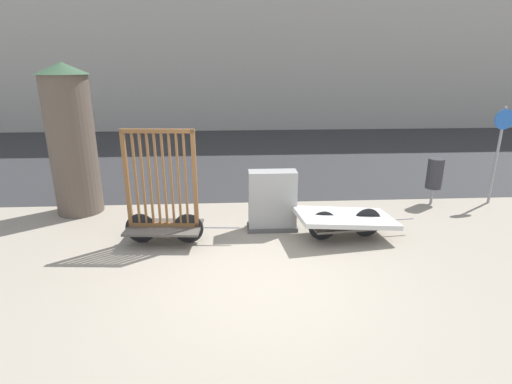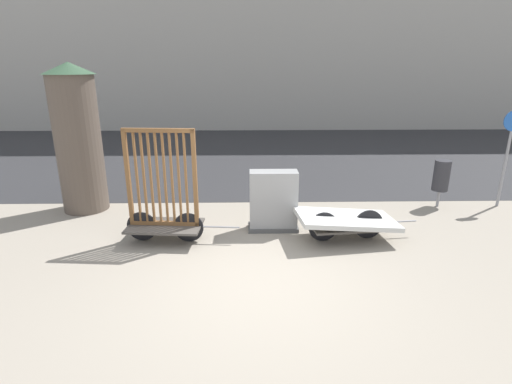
{
  "view_description": "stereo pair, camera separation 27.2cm",
  "coord_description": "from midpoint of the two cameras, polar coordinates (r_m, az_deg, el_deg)",
  "views": [
    {
      "loc": [
        -0.41,
        -5.22,
        3.12
      ],
      "look_at": [
        0.0,
        1.51,
        0.93
      ],
      "focal_mm": 28.0,
      "sensor_mm": 36.0,
      "label": 1
    },
    {
      "loc": [
        -0.13,
        -5.23,
        3.12
      ],
      "look_at": [
        0.0,
        1.51,
        0.93
      ],
      "focal_mm": 28.0,
      "sensor_mm": 36.0,
      "label": 2
    }
  ],
  "objects": [
    {
      "name": "trash_bin",
      "position": [
        9.86,
        25.69,
        2.09
      ],
      "size": [
        0.35,
        0.35,
        1.07
      ],
      "color": "gray",
      "rests_on": "ground_plane"
    },
    {
      "name": "utility_cabinet",
      "position": [
        7.7,
        3.51,
        -1.59
      ],
      "size": [
        0.97,
        0.42,
        1.18
      ],
      "color": "#4C4C4C",
      "rests_on": "ground_plane"
    },
    {
      "name": "sign_post",
      "position": [
        10.42,
        33.04,
        5.51
      ],
      "size": [
        0.45,
        0.06,
        2.22
      ],
      "color": "gray",
      "rests_on": "ground_plane"
    },
    {
      "name": "road_strip",
      "position": [
        14.42,
        -0.04,
        5.49
      ],
      "size": [
        56.0,
        10.5,
        0.01
      ],
      "color": "#2D2D30",
      "rests_on": "ground_plane"
    },
    {
      "name": "ground_plane",
      "position": [
        6.09,
        1.6,
        -12.86
      ],
      "size": [
        60.0,
        60.0,
        0.0
      ],
      "primitive_type": "plane",
      "color": "gray"
    },
    {
      "name": "advertising_column",
      "position": [
        9.29,
        -23.34,
        7.09
      ],
      "size": [
        1.06,
        1.06,
        3.14
      ],
      "color": "brown",
      "rests_on": "ground_plane"
    },
    {
      "name": "bike_cart_with_mattress",
      "position": [
        7.53,
        13.84,
        -4.02
      ],
      "size": [
        2.31,
        1.13,
        0.55
      ],
      "rotation": [
        0.0,
        0.0,
        0.11
      ],
      "color": "#4C4742",
      "rests_on": "ground_plane"
    },
    {
      "name": "bike_cart_with_bedframe",
      "position": [
        7.29,
        -12.01,
        -1.79
      ],
      "size": [
        2.06,
        0.86,
        2.07
      ],
      "rotation": [
        0.0,
        0.0,
        -0.08
      ],
      "color": "#4C4742",
      "rests_on": "ground_plane"
    }
  ]
}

